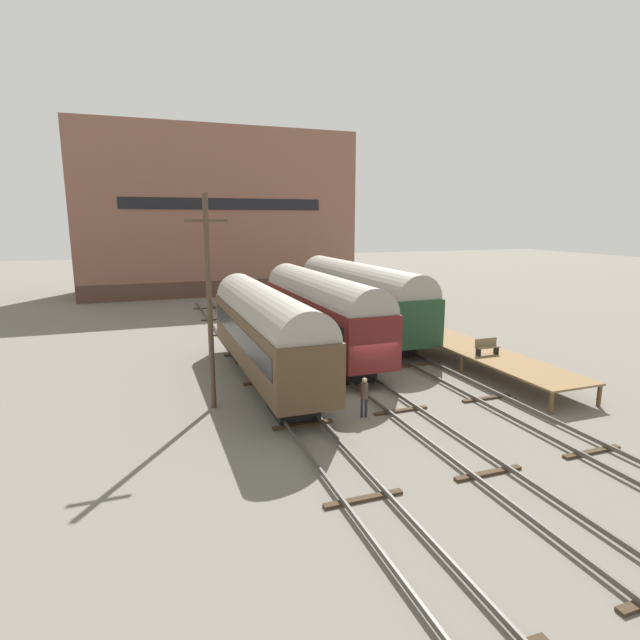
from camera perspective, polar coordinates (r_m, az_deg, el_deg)
The scene contains 12 objects.
ground_plane at distance 25.48m, azimuth 5.91°, elevation -8.03°, with size 200.00×200.00×0.00m, color #6B665B.
track_left at distance 23.88m, azimuth -4.23°, elevation -8.98°, with size 2.60×60.00×0.26m.
track_middle at distance 25.43m, azimuth 5.92°, elevation -7.72°, with size 2.60×60.00×0.26m.
track_right at distance 27.68m, azimuth 14.61°, elevation -6.45°, with size 2.60×60.00×0.26m.
train_car_maroon at distance 31.46m, azimuth 0.05°, elevation 1.33°, with size 2.92×15.82×5.20m.
train_car_brown at distance 26.21m, azimuth -6.30°, elevation -0.96°, with size 2.87×15.04×5.04m.
train_car_green at distance 37.24m, azimuth 4.39°, elevation 2.95°, with size 3.13×17.87×5.33m.
station_platform at distance 29.89m, azimuth 18.14°, elevation -3.56°, with size 3.11×13.37×1.11m.
bench at distance 29.11m, azimuth 18.52°, elevation -2.82°, with size 1.40×0.40×0.91m.
person_worker at distance 21.82m, azimuth 5.08°, elevation -8.36°, with size 0.32×0.32×1.79m.
utility_pole at distance 22.42m, azimuth -12.53°, elevation 2.13°, with size 1.80×0.24×9.55m.
warehouse_building at distance 62.20m, azimuth -11.69°, elevation 11.85°, with size 31.03×11.46×18.51m.
Camera 1 is at (-10.62, -21.58, 8.40)m, focal length 28.00 mm.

